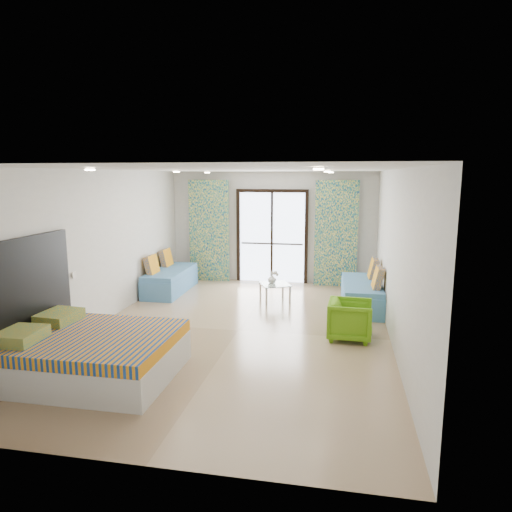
% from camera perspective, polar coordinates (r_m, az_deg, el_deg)
% --- Properties ---
extents(floor, '(5.00, 7.50, 0.01)m').
position_cam_1_polar(floor, '(7.87, -2.23, -9.28)').
color(floor, '#917556').
rests_on(floor, ground).
extents(ceiling, '(5.00, 7.50, 0.01)m').
position_cam_1_polar(ceiling, '(7.43, -2.37, 10.79)').
color(ceiling, silver).
rests_on(ceiling, ground).
extents(wall_back, '(5.00, 0.01, 2.70)m').
position_cam_1_polar(wall_back, '(11.18, 2.03, 3.59)').
color(wall_back, silver).
rests_on(wall_back, ground).
extents(wall_front, '(5.00, 0.01, 2.70)m').
position_cam_1_polar(wall_front, '(4.07, -14.38, -8.19)').
color(wall_front, silver).
rests_on(wall_front, ground).
extents(wall_left, '(0.01, 7.50, 2.70)m').
position_cam_1_polar(wall_left, '(8.45, -19.06, 0.96)').
color(wall_left, silver).
rests_on(wall_left, ground).
extents(wall_right, '(0.01, 7.50, 2.70)m').
position_cam_1_polar(wall_right, '(7.39, 16.95, -0.15)').
color(wall_right, silver).
rests_on(wall_right, ground).
extents(balcony_door, '(1.76, 0.08, 2.28)m').
position_cam_1_polar(balcony_door, '(11.17, 2.01, 3.11)').
color(balcony_door, black).
rests_on(balcony_door, floor).
extents(balcony_rail, '(1.52, 0.03, 0.04)m').
position_cam_1_polar(balcony_rail, '(11.22, 2.01, 1.55)').
color(balcony_rail, '#595451').
rests_on(balcony_rail, balcony_door).
extents(curtain_left, '(1.00, 0.10, 2.50)m').
position_cam_1_polar(curtain_left, '(11.36, -5.87, 3.14)').
color(curtain_left, beige).
rests_on(curtain_left, floor).
extents(curtain_right, '(1.00, 0.10, 2.50)m').
position_cam_1_polar(curtain_right, '(10.89, 9.98, 2.74)').
color(curtain_right, beige).
rests_on(curtain_right, floor).
extents(downlight_a, '(0.12, 0.12, 0.02)m').
position_cam_1_polar(downlight_a, '(6.07, -20.04, 10.09)').
color(downlight_a, '#FFE0B2').
rests_on(downlight_a, ceiling).
extents(downlight_b, '(0.12, 0.12, 0.02)m').
position_cam_1_polar(downlight_b, '(5.24, 7.83, 10.70)').
color(downlight_b, '#FFE0B2').
rests_on(downlight_b, ceiling).
extents(downlight_c, '(0.12, 0.12, 0.02)m').
position_cam_1_polar(downlight_c, '(8.79, -9.93, 10.33)').
color(downlight_c, '#FFE0B2').
rests_on(downlight_c, ceiling).
extents(downlight_d, '(0.12, 0.12, 0.02)m').
position_cam_1_polar(downlight_d, '(8.24, 8.94, 10.39)').
color(downlight_d, '#FFE0B2').
rests_on(downlight_d, ceiling).
extents(downlight_e, '(0.12, 0.12, 0.02)m').
position_cam_1_polar(downlight_e, '(10.69, -6.11, 10.34)').
color(downlight_e, '#FFE0B2').
rests_on(downlight_e, ceiling).
extents(downlight_f, '(0.12, 0.12, 0.02)m').
position_cam_1_polar(downlight_f, '(10.24, 9.32, 10.28)').
color(downlight_f, '#FFE0B2').
rests_on(downlight_f, ceiling).
extents(headboard, '(0.06, 2.10, 1.50)m').
position_cam_1_polar(headboard, '(6.78, -27.36, -4.33)').
color(headboard, black).
rests_on(headboard, floor).
extents(switch_plate, '(0.02, 0.10, 0.10)m').
position_cam_1_polar(switch_plate, '(7.78, -21.79, -2.20)').
color(switch_plate, silver).
rests_on(switch_plate, wall_left).
extents(bed, '(2.07, 1.69, 0.71)m').
position_cam_1_polar(bed, '(6.46, -19.79, -11.46)').
color(bed, silver).
rests_on(bed, floor).
extents(daybed_left, '(0.74, 1.85, 0.91)m').
position_cam_1_polar(daybed_left, '(10.52, -10.72, -2.89)').
color(daybed_left, teal).
rests_on(daybed_left, floor).
extents(daybed_right, '(0.79, 1.90, 0.92)m').
position_cam_1_polar(daybed_right, '(9.34, 13.12, -4.58)').
color(daybed_right, teal).
rests_on(daybed_right, floor).
extents(coffee_table, '(0.76, 0.76, 0.66)m').
position_cam_1_polar(coffee_table, '(9.53, 2.38, -3.72)').
color(coffee_table, silver).
rests_on(coffee_table, floor).
extents(vase, '(0.24, 0.24, 0.18)m').
position_cam_1_polar(vase, '(9.57, 2.01, -2.86)').
color(vase, white).
rests_on(vase, coffee_table).
extents(armchair, '(0.66, 0.71, 0.70)m').
position_cam_1_polar(armchair, '(7.53, 11.70, -7.58)').
color(armchair, '#5C9E14').
rests_on(armchair, floor).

